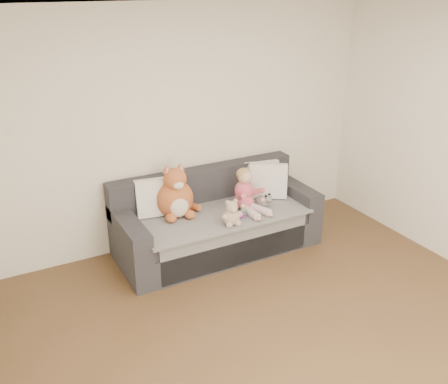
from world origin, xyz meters
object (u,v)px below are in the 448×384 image
teddy_bear (232,215)px  toddler (246,193)px  sofa (216,223)px  plush_cat (176,196)px  sippy_cup (243,213)px

teddy_bear → toddler: bearing=42.9°
sofa → plush_cat: plush_cat is taller
toddler → sofa: bearing=144.3°
toddler → sippy_cup: bearing=-137.6°
sofa → teddy_bear: sofa is taller
teddy_bear → sippy_cup: teddy_bear is taller
sofa → teddy_bear: size_ratio=7.68×
toddler → plush_cat: (-0.73, 0.22, 0.02)m
sofa → toddler: toddler is taller
teddy_bear → plush_cat: bearing=134.7°
sofa → sippy_cup: sofa is taller
plush_cat → sippy_cup: 0.73m
sippy_cup → toddler: bearing=50.5°
plush_cat → sippy_cup: bearing=-29.2°
sofa → toddler: (0.29, -0.15, 0.36)m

